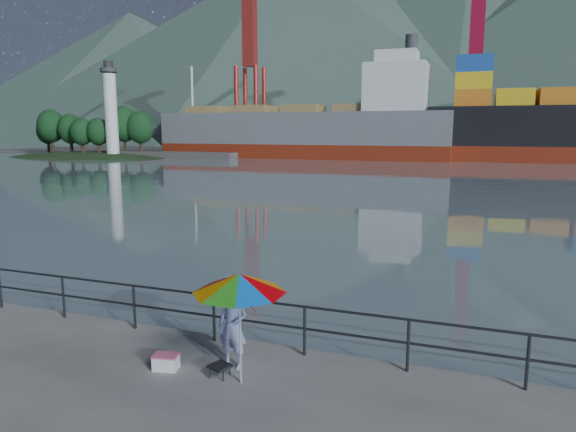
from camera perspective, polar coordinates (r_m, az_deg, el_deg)
The scene contains 10 objects.
harbor_water at distance 137.59m, azimuth 17.71°, elevation 7.36°, with size 500.00×280.00×0.00m, color slate.
far_dock at distance 100.57m, azimuth 22.48°, elevation 6.41°, with size 200.00×40.00×0.40m, color #514F4C.
guardrail at distance 11.55m, azimuth -12.67°, elevation -10.34°, with size 22.00×0.06×1.03m.
lighthouse_islet at distance 92.44m, azimuth -21.36°, elevation 6.42°, with size 48.00×26.40×19.20m.
fisherman at distance 9.82m, azimuth -6.16°, elevation -12.07°, with size 0.58×0.38×1.60m, color #324A95.
beach_umbrella at distance 8.87m, azimuth -5.42°, elevation -7.45°, with size 2.16×2.16×1.99m.
folding_stool at distance 9.75m, azimuth -7.58°, elevation -16.64°, with size 0.44×0.44×0.22m.
cooler_bag at distance 10.19m, azimuth -13.41°, elevation -15.57°, with size 0.44×0.30×0.26m, color silver.
fishing_rod at distance 11.36m, azimuth -5.11°, elevation -13.31°, with size 0.02×0.02×2.22m, color black.
bulk_carrier at distance 83.46m, azimuth 2.70°, elevation 9.49°, with size 47.15×8.16×14.50m.
Camera 1 is at (5.97, -7.39, 4.43)m, focal length 32.00 mm.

